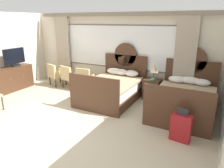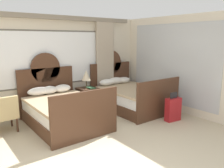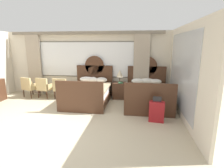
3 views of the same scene
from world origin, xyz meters
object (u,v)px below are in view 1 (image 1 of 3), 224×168
(dresser_minibar, at_px, (6,80))
(armchair_by_window_left, at_px, (85,78))
(bed_near_window, at_px, (112,88))
(nightstand_between_beds, at_px, (152,89))
(book_on_nightstand, at_px, (154,80))
(armchair_by_window_centre, at_px, (69,76))
(suitcase_on_floor, at_px, (181,128))
(table_lamp_on_nightstand, at_px, (154,68))
(armchair_by_window_right, at_px, (56,74))
(bed_near_mirror, at_px, (184,100))
(tv_flatscreen, at_px, (14,57))

(dresser_minibar, height_order, armchair_by_window_left, dresser_minibar)
(bed_near_window, relative_size, nightstand_between_beds, 3.26)
(dresser_minibar, relative_size, armchair_by_window_left, 2.35)
(book_on_nightstand, bearing_deg, armchair_by_window_left, -174.50)
(dresser_minibar, distance_m, armchair_by_window_centre, 2.17)
(dresser_minibar, relative_size, suitcase_on_floor, 2.65)
(armchair_by_window_centre, bearing_deg, dresser_minibar, -140.21)
(nightstand_between_beds, bearing_deg, book_on_nightstand, -56.92)
(armchair_by_window_left, distance_m, suitcase_on_floor, 4.02)
(bed_near_window, xyz_separation_m, dresser_minibar, (-3.63, -1.05, 0.05))
(book_on_nightstand, distance_m, armchair_by_window_centre, 3.13)
(nightstand_between_beds, distance_m, table_lamp_on_nightstand, 0.69)
(armchair_by_window_centre, bearing_deg, armchair_by_window_right, 179.84)
(dresser_minibar, bearing_deg, armchair_by_window_right, 54.18)
(nightstand_between_beds, relative_size, dresser_minibar, 0.33)
(armchair_by_window_centre, height_order, armchair_by_window_right, same)
(bed_near_mirror, relative_size, armchair_by_window_centre, 2.55)
(book_on_nightstand, distance_m, suitcase_on_floor, 2.37)
(armchair_by_window_centre, height_order, suitcase_on_floor, armchair_by_window_centre)
(tv_flatscreen, bearing_deg, armchair_by_window_right, 44.29)
(armchair_by_window_right, bearing_deg, bed_near_mirror, -4.05)
(bed_near_window, bearing_deg, book_on_nightstand, 26.20)
(bed_near_window, distance_m, tv_flatscreen, 3.74)
(dresser_minibar, bearing_deg, table_lamp_on_nightstand, 20.56)
(dresser_minibar, xyz_separation_m, armchair_by_window_left, (2.38, 1.39, 0.04))
(bed_near_mirror, distance_m, armchair_by_window_left, 3.44)
(tv_flatscreen, bearing_deg, suitcase_on_floor, -7.91)
(nightstand_between_beds, relative_size, tv_flatscreen, 0.77)
(bed_near_window, distance_m, armchair_by_window_right, 2.65)
(dresser_minibar, relative_size, tv_flatscreen, 2.32)
(table_lamp_on_nightstand, bearing_deg, armchair_by_window_left, -170.68)
(dresser_minibar, bearing_deg, nightstand_between_beds, 20.03)
(bed_near_window, distance_m, armchair_by_window_centre, 1.99)
(table_lamp_on_nightstand, relative_size, armchair_by_window_centre, 0.61)
(table_lamp_on_nightstand, distance_m, dresser_minibar, 5.08)
(bed_near_window, height_order, tv_flatscreen, bed_near_window)
(armchair_by_window_centre, bearing_deg, nightstand_between_beds, 6.18)
(bed_near_mirror, height_order, book_on_nightstand, bed_near_mirror)
(tv_flatscreen, distance_m, armchair_by_window_left, 2.64)
(nightstand_between_beds, bearing_deg, armchair_by_window_right, -174.95)
(bed_near_mirror, relative_size, nightstand_between_beds, 3.26)
(nightstand_between_beds, distance_m, dresser_minibar, 5.02)
(tv_flatscreen, bearing_deg, armchair_by_window_centre, 30.11)
(book_on_nightstand, height_order, suitcase_on_floor, suitcase_on_floor)
(book_on_nightstand, bearing_deg, armchair_by_window_right, -176.56)
(nightstand_between_beds, height_order, armchair_by_window_centre, armchair_by_window_centre)
(dresser_minibar, xyz_separation_m, suitcase_on_floor, (5.98, -0.39, -0.12))
(book_on_nightstand, bearing_deg, tv_flatscreen, -166.05)
(table_lamp_on_nightstand, height_order, book_on_nightstand, table_lamp_on_nightstand)
(bed_near_mirror, xyz_separation_m, armchair_by_window_centre, (-4.14, 0.34, 0.09))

